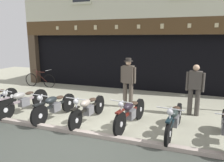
{
  "coord_description": "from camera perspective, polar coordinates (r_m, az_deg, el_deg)",
  "views": [
    {
      "loc": [
        2.65,
        -4.47,
        2.45
      ],
      "look_at": [
        0.11,
        2.66,
        0.92
      ],
      "focal_mm": 33.98,
      "sensor_mm": 36.0,
      "label": 1
    }
  ],
  "objects": [
    {
      "name": "ground",
      "position": [
        5.04,
        -16.17,
        -18.66
      ],
      "size": [
        23.14,
        22.0,
        0.18
      ],
      "color": "#A1A089"
    },
    {
      "name": "motorcycle_center_left",
      "position": [
        6.78,
        -15.2,
        -6.4
      ],
      "size": [
        0.62,
        1.96,
        0.91
      ],
      "rotation": [
        0.0,
        0.0,
        3.04
      ],
      "color": "black",
      "rests_on": "ground"
    },
    {
      "name": "motorcycle_center_right",
      "position": [
        5.97,
        4.95,
        -8.45
      ],
      "size": [
        0.62,
        1.95,
        0.91
      ],
      "rotation": [
        0.0,
        0.0,
        2.98
      ],
      "color": "black",
      "rests_on": "ground"
    },
    {
      "name": "shop_facade",
      "position": [
        11.8,
        6.64,
        7.89
      ],
      "size": [
        11.44,
        4.42,
        6.41
      ],
      "color": "black",
      "rests_on": "ground"
    },
    {
      "name": "motorcycle_left",
      "position": [
        7.57,
        -22.78,
        -4.95
      ],
      "size": [
        0.62,
        2.07,
        0.92
      ],
      "rotation": [
        0.0,
        0.0,
        3.01
      ],
      "color": "black",
      "rests_on": "ground"
    },
    {
      "name": "advert_board_far",
      "position": [
        11.27,
        -9.2,
        8.13
      ],
      "size": [
        0.7,
        0.03,
        0.9
      ],
      "color": "silver"
    },
    {
      "name": "motorcycle_center",
      "position": [
        6.34,
        -6.45,
        -7.36
      ],
      "size": [
        0.62,
        2.06,
        0.9
      ],
      "rotation": [
        0.0,
        0.0,
        3.09
      ],
      "color": "black",
      "rests_on": "ground"
    },
    {
      "name": "shopkeeper_center",
      "position": [
        7.21,
        21.37,
        -1.68
      ],
      "size": [
        0.56,
        0.26,
        1.65
      ],
      "rotation": [
        0.0,
        0.0,
        3.04
      ],
      "color": "#47423D",
      "rests_on": "ground"
    },
    {
      "name": "leaning_bicycle",
      "position": [
        11.45,
        -18.85,
        0.34
      ],
      "size": [
        1.76,
        0.5,
        0.93
      ],
      "rotation": [
        0.0,
        0.0,
        -1.55
      ],
      "color": "black",
      "rests_on": "ground"
    },
    {
      "name": "advert_board_near",
      "position": [
        10.85,
        -4.81,
        8.1
      ],
      "size": [
        0.71,
        0.03,
        1.11
      ],
      "color": "silver"
    },
    {
      "name": "motorcycle_right",
      "position": [
        5.74,
        16.38,
        -9.78
      ],
      "size": [
        0.62,
        2.06,
        0.91
      ],
      "rotation": [
        0.0,
        0.0,
        3.03
      ],
      "color": "black",
      "rests_on": "ground"
    },
    {
      "name": "salesman_left",
      "position": [
        7.52,
        4.37,
        0.19
      ],
      "size": [
        0.56,
        0.33,
        1.78
      ],
      "rotation": [
        0.0,
        0.0,
        3.09
      ],
      "color": "brown",
      "rests_on": "ground"
    }
  ]
}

